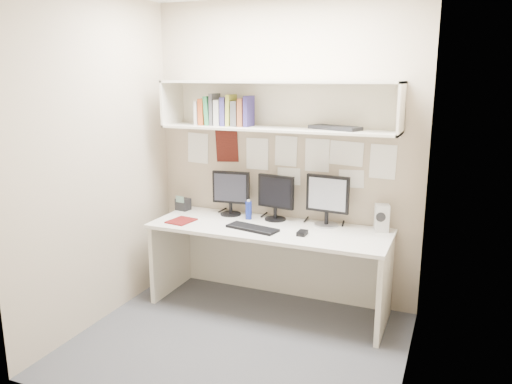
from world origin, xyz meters
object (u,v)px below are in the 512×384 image
at_px(keyboard, 252,228).
at_px(maroon_notebook, 181,221).
at_px(monitor_right, 327,198).
at_px(monitor_center, 276,195).
at_px(desk, 269,267).
at_px(desk_phone, 183,204).
at_px(monitor_left, 231,191).
at_px(speaker, 382,218).

relative_size(keyboard, maroon_notebook, 1.90).
distance_m(monitor_right, maroon_notebook, 1.27).
height_order(monitor_center, monitor_right, monitor_right).
relative_size(monitor_center, keyboard, 0.90).
xyz_separation_m(desk, maroon_notebook, (-0.75, -0.15, 0.37)).
relative_size(monitor_center, monitor_right, 0.92).
bearing_deg(desk_phone, desk, -1.99).
bearing_deg(keyboard, monitor_center, 89.69).
xyz_separation_m(monitor_right, keyboard, (-0.53, -0.35, -0.23)).
bearing_deg(monitor_center, desk, -74.61).
bearing_deg(desk_phone, monitor_left, 12.82).
distance_m(desk, monitor_center, 0.62).
bearing_deg(speaker, desk, 179.55).
relative_size(desk, desk_phone, 13.83).
relative_size(monitor_right, maroon_notebook, 1.86).
distance_m(monitor_right, desk_phone, 1.38).
height_order(keyboard, speaker, speaker).
xyz_separation_m(desk, desk_phone, (-0.94, 0.19, 0.42)).
bearing_deg(monitor_left, desk, -32.26).
bearing_deg(monitor_center, monitor_left, -171.08).
relative_size(desk, speaker, 9.10).
bearing_deg(keyboard, desk, 63.90).
xyz_separation_m(monitor_right, speaker, (0.45, 0.01, -0.13)).
bearing_deg(monitor_center, keyboard, -93.15).
bearing_deg(desk, monitor_center, 96.47).
bearing_deg(maroon_notebook, monitor_center, 35.12).
bearing_deg(speaker, maroon_notebook, 177.98).
bearing_deg(speaker, monitor_right, 166.56).
relative_size(speaker, maroon_notebook, 0.96).
height_order(speaker, desk_phone, speaker).
xyz_separation_m(monitor_center, desk_phone, (-0.92, -0.03, -0.16)).
distance_m(desk, keyboard, 0.41).
height_order(monitor_right, maroon_notebook, monitor_right).
bearing_deg(maroon_notebook, monitor_right, 25.51).
height_order(monitor_left, monitor_center, monitor_left).
height_order(desk, maroon_notebook, maroon_notebook).
bearing_deg(monitor_center, desk_phone, -169.33).
distance_m(desk, speaker, 1.03).
distance_m(monitor_left, desk_phone, 0.51).
bearing_deg(monitor_right, monitor_left, -174.63).
distance_m(speaker, desk_phone, 1.82).
distance_m(monitor_left, speaker, 1.34).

